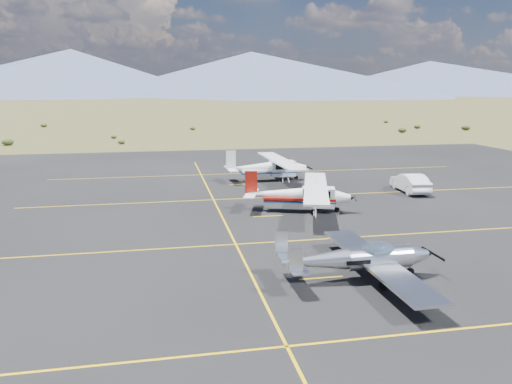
{
  "coord_description": "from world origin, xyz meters",
  "views": [
    {
      "loc": [
        -9.85,
        -23.47,
        8.37
      ],
      "look_at": [
        -3.76,
        7.79,
        1.6
      ],
      "focal_mm": 35.0,
      "sensor_mm": 36.0,
      "label": 1
    }
  ],
  "objects_px": {
    "aircraft_cessna": "(300,194)",
    "aircraft_plain": "(268,167)",
    "aircraft_low_wing": "(361,259)",
    "sedan": "(410,183)"
  },
  "relations": [
    {
      "from": "aircraft_low_wing",
      "to": "aircraft_cessna",
      "type": "bearing_deg",
      "value": 85.93
    },
    {
      "from": "aircraft_cessna",
      "to": "aircraft_plain",
      "type": "height_order",
      "value": "aircraft_plain"
    },
    {
      "from": "aircraft_plain",
      "to": "aircraft_low_wing",
      "type": "bearing_deg",
      "value": -94.74
    },
    {
      "from": "aircraft_cessna",
      "to": "sedan",
      "type": "distance_m",
      "value": 11.41
    },
    {
      "from": "aircraft_low_wing",
      "to": "aircraft_cessna",
      "type": "distance_m",
      "value": 12.37
    },
    {
      "from": "aircraft_cessna",
      "to": "sedan",
      "type": "xyz_separation_m",
      "value": [
        10.5,
        4.46,
        -0.44
      ]
    },
    {
      "from": "aircraft_low_wing",
      "to": "sedan",
      "type": "bearing_deg",
      "value": 55.53
    },
    {
      "from": "sedan",
      "to": "aircraft_low_wing",
      "type": "bearing_deg",
      "value": 60.41
    },
    {
      "from": "aircraft_low_wing",
      "to": "aircraft_cessna",
      "type": "xyz_separation_m",
      "value": [
        0.71,
        12.35,
        0.22
      ]
    },
    {
      "from": "aircraft_low_wing",
      "to": "sedan",
      "type": "distance_m",
      "value": 20.21
    }
  ]
}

